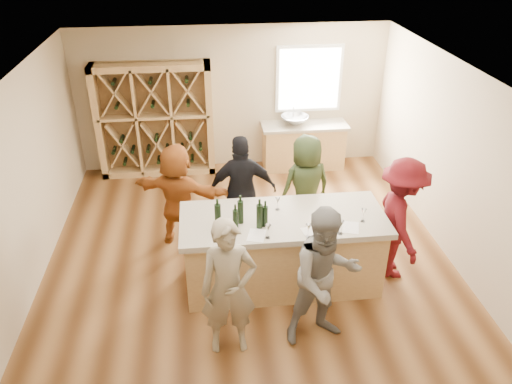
{
  "coord_description": "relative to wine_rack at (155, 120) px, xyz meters",
  "views": [
    {
      "loc": [
        -0.58,
        -5.85,
        4.59
      ],
      "look_at": [
        0.1,
        0.2,
        1.15
      ],
      "focal_mm": 35.0,
      "sensor_mm": 36.0,
      "label": 1
    }
  ],
  "objects": [
    {
      "name": "floor",
      "position": [
        1.5,
        -3.27,
        -1.15
      ],
      "size": [
        6.0,
        7.0,
        0.1
      ],
      "primitive_type": "cube",
      "color": "brown",
      "rests_on": "ground"
    },
    {
      "name": "ceiling",
      "position": [
        1.5,
        -3.27,
        1.75
      ],
      "size": [
        6.0,
        7.0,
        0.1
      ],
      "primitive_type": "cube",
      "color": "white",
      "rests_on": "ground"
    },
    {
      "name": "wall_back",
      "position": [
        1.5,
        0.28,
        0.3
      ],
      "size": [
        6.0,
        0.1,
        2.8
      ],
      "primitive_type": "cube",
      "color": "tan",
      "rests_on": "ground"
    },
    {
      "name": "wall_left",
      "position": [
        -1.55,
        -3.27,
        0.3
      ],
      "size": [
        0.1,
        7.0,
        2.8
      ],
      "primitive_type": "cube",
      "color": "tan",
      "rests_on": "ground"
    },
    {
      "name": "wall_right",
      "position": [
        4.55,
        -3.27,
        0.3
      ],
      "size": [
        0.1,
        7.0,
        2.8
      ],
      "primitive_type": "cube",
      "color": "tan",
      "rests_on": "ground"
    },
    {
      "name": "window_frame",
      "position": [
        3.0,
        0.2,
        0.65
      ],
      "size": [
        1.3,
        0.06,
        1.3
      ],
      "primitive_type": "cube",
      "color": "white",
      "rests_on": "wall_back"
    },
    {
      "name": "window_pane",
      "position": [
        3.0,
        0.17,
        0.65
      ],
      "size": [
        1.18,
        0.01,
        1.18
      ],
      "primitive_type": "cube",
      "color": "white",
      "rests_on": "wall_back"
    },
    {
      "name": "wine_rack",
      "position": [
        0.0,
        0.0,
        0.0
      ],
      "size": [
        2.2,
        0.45,
        2.2
      ],
      "primitive_type": "cube",
      "color": "tan",
      "rests_on": "floor"
    },
    {
      "name": "back_counter_base",
      "position": [
        2.9,
        -0.07,
        -0.67
      ],
      "size": [
        1.6,
        0.58,
        0.86
      ],
      "primitive_type": "cube",
      "color": "tan",
      "rests_on": "floor"
    },
    {
      "name": "back_counter_top",
      "position": [
        2.9,
        -0.07,
        -0.21
      ],
      "size": [
        1.7,
        0.62,
        0.06
      ],
      "primitive_type": "cube",
      "color": "#A89E8A",
      "rests_on": "back_counter_base"
    },
    {
      "name": "sink",
      "position": [
        2.7,
        -0.07,
        -0.09
      ],
      "size": [
        0.54,
        0.54,
        0.19
      ],
      "primitive_type": "imported",
      "color": "silver",
      "rests_on": "back_counter_top"
    },
    {
      "name": "faucet",
      "position": [
        2.7,
        0.11,
        -0.03
      ],
      "size": [
        0.02,
        0.02,
        0.3
      ],
      "primitive_type": "cylinder",
      "color": "silver",
      "rests_on": "back_counter_top"
    },
    {
      "name": "tasting_counter_base",
      "position": [
        1.9,
        -3.66,
        -0.6
      ],
      "size": [
        2.6,
        1.0,
        1.0
      ],
      "primitive_type": "cube",
      "color": "tan",
      "rests_on": "floor"
    },
    {
      "name": "tasting_counter_top",
      "position": [
        1.9,
        -3.66,
        -0.06
      ],
      "size": [
        2.72,
        1.12,
        0.08
      ],
      "primitive_type": "cube",
      "color": "#A89E8A",
      "rests_on": "tasting_counter_base"
    },
    {
      "name": "wine_bottle_a",
      "position": [
        1.04,
        -3.8,
        0.15
      ],
      "size": [
        0.09,
        0.09,
        0.33
      ],
      "primitive_type": "cylinder",
      "rotation": [
        0.0,
        0.0,
        0.16
      ],
      "color": "black",
      "rests_on": "tasting_counter_top"
    },
    {
      "name": "wine_bottle_b",
      "position": [
        1.25,
        -3.87,
        0.12
      ],
      "size": [
        0.07,
        0.07,
        0.28
      ],
      "primitive_type": "cylinder",
      "rotation": [
        0.0,
        0.0,
        -0.06
      ],
      "color": "black",
      "rests_on": "tasting_counter_top"
    },
    {
      "name": "wine_bottle_c",
      "position": [
        1.33,
        -3.72,
        0.14
      ],
      "size": [
        0.08,
        0.08,
        0.32
      ],
      "primitive_type": "cylinder",
      "rotation": [
        0.0,
        0.0,
        -0.01
      ],
      "color": "black",
      "rests_on": "tasting_counter_top"
    },
    {
      "name": "wine_bottle_d",
      "position": [
        1.56,
        -3.86,
        0.14
      ],
      "size": [
        0.1,
        0.1,
        0.33
      ],
      "primitive_type": "cylinder",
      "rotation": [
        0.0,
        0.0,
        0.31
      ],
      "color": "black",
      "rests_on": "tasting_counter_top"
    },
    {
      "name": "wine_bottle_e",
      "position": [
        1.63,
        -3.83,
        0.12
      ],
      "size": [
        0.09,
        0.09,
        0.29
      ],
      "primitive_type": "cylinder",
      "rotation": [
        0.0,
        0.0,
        -0.29
      ],
      "color": "black",
      "rests_on": "tasting_counter_top"
    },
    {
      "name": "wine_glass_a",
      "position": [
        1.63,
        -4.1,
        0.08
      ],
      "size": [
        0.07,
        0.07,
        0.19
      ],
      "primitive_type": "cone",
      "rotation": [
        0.0,
        0.0,
        -0.0
      ],
      "color": "white",
      "rests_on": "tasting_counter_top"
    },
    {
      "name": "wine_glass_b",
      "position": [
        2.13,
        -4.14,
        0.07
      ],
      "size": [
        0.08,
        0.08,
        0.19
      ],
      "primitive_type": "cone",
      "rotation": [
        0.0,
        0.0,
        -0.08
      ],
      "color": "white",
      "rests_on": "tasting_counter_top"
    },
    {
      "name": "wine_glass_c",
      "position": [
        2.54,
        -4.11,
        0.08
      ],
      "size": [
        0.09,
        0.09,
        0.19
      ],
      "primitive_type": "cone",
      "rotation": [
        0.0,
        0.0,
        -0.21
      ],
      "color": "white",
      "rests_on": "tasting_counter_top"
    },
    {
      "name": "wine_glass_d",
      "position": [
        2.37,
        -3.81,
        0.06
      ],
      "size": [
        0.08,
        0.08,
        0.16
      ],
      "primitive_type": "cone",
      "rotation": [
        0.0,
        0.0,
        -0.34
      ],
      "color": "white",
      "rests_on": "tasting_counter_top"
    },
    {
      "name": "wine_glass_e",
      "position": [
        2.91,
        -3.87,
        0.07
      ],
      "size": [
        0.09,
        0.09,
        0.18
      ],
      "primitive_type": "cone",
      "rotation": [
        0.0,
        0.0,
        -0.35
      ],
      "color": "white",
      "rests_on": "tasting_counter_top"
    },
    {
      "name": "tasting_menu_a",
      "position": [
        1.5,
        -4.04,
        -0.02
      ],
      "size": [
        0.28,
        0.33,
        0.0
      ],
      "primitive_type": "cube",
      "rotation": [
        0.0,
        0.0,
        -0.27
      ],
      "color": "white",
      "rests_on": "tasting_counter_top"
    },
    {
      "name": "tasting_menu_b",
      "position": [
        2.18,
        -4.05,
        -0.02
      ],
      "size": [
        0.24,
        0.29,
        0.0
      ],
      "primitive_type": "cube",
      "rotation": [
        0.0,
        0.0,
        0.17
      ],
      "color": "white",
      "rests_on": "tasting_counter_top"
    },
    {
      "name": "tasting_menu_c",
      "position": [
        2.71,
        -4.0,
        -0.02
      ],
      "size": [
        0.28,
        0.33,
        0.0
      ],
      "primitive_type": "cube",
      "rotation": [
        0.0,
        0.0,
        -0.29
      ],
      "color": "white",
      "rests_on": "tasting_counter_top"
    },
    {
      "name": "person_near_left",
      "position": [
        1.1,
        -4.77,
        -0.22
      ],
      "size": [
        0.65,
        0.48,
        1.77
      ],
      "primitive_type": "imported",
      "rotation": [
        0.0,
        0.0,
        0.02
      ],
      "color": "gray",
      "rests_on": "floor"
    },
    {
      "name": "person_near_right",
      "position": [
        2.22,
        -4.73,
        -0.19
      ],
      "size": [
        0.96,
        0.64,
        1.81
      ],
      "primitive_type": "imported",
      "rotation": [
        0.0,
        0.0,
        0.19
      ],
      "color": "slate",
      "rests_on": "floor"
    },
    {
      "name": "person_server",
      "position": [
        3.53,
        -3.6,
        -0.2
      ],
      "size": [
        0.6,
        1.19,
        1.8
      ],
      "primitive_type": "imported",
      "rotation": [
        0.0,
        0.0,
        1.52
      ],
      "color": "#590F14",
      "rests_on": "floor"
    },
    {
      "name": "person_far_mid",
      "position": [
        1.45,
        -2.55,
        -0.21
      ],
      "size": [
        1.04,
        0.54,
        1.78
      ],
      "primitive_type": "imported",
      "rotation": [
        0.0,
        0.0,
        3.14
      ],
      "color": "black",
      "rests_on": "floor"
    },
    {
      "name": "person_far_right",
      "position": [
        2.44,
        -2.47,
        -0.25
      ],
      "size": [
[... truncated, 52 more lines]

